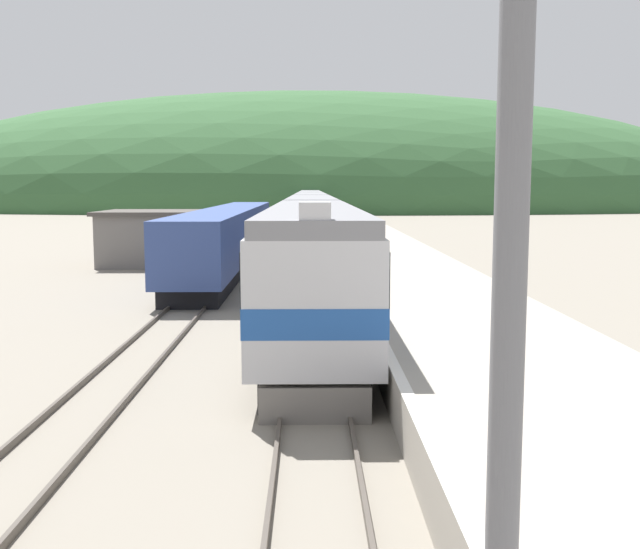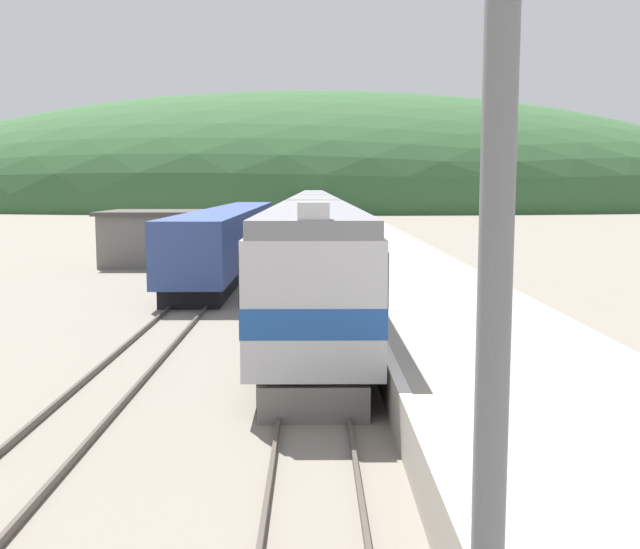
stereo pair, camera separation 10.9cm
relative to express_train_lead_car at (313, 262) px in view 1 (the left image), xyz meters
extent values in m
cube|color=#4C443D|center=(-0.72, 45.14, -2.19)|extent=(0.08, 180.00, 0.16)
cube|color=#4C443D|center=(0.72, 45.14, -2.19)|extent=(0.08, 180.00, 0.16)
cube|color=#4C443D|center=(-5.66, 45.14, -2.19)|extent=(0.08, 180.00, 0.16)
cube|color=#4C443D|center=(-4.22, 45.14, -2.19)|extent=(0.08, 180.00, 0.16)
cube|color=#9E9689|center=(4.50, 25.14, -1.74)|extent=(5.87, 140.00, 1.06)
cube|color=silver|center=(1.68, 25.14, -1.21)|extent=(0.24, 140.00, 0.01)
ellipsoid|color=#335B33|center=(0.00, 141.90, -2.27)|extent=(198.53, 89.34, 50.15)
cube|color=slate|center=(-9.80, 20.91, -0.73)|extent=(5.65, 5.84, 3.09)
cube|color=#47423D|center=(-9.80, 20.91, 0.94)|extent=(6.15, 6.34, 0.24)
cube|color=black|center=(0.00, 0.24, -1.85)|extent=(2.43, 20.30, 0.85)
cube|color=#BCBCC1|center=(0.00, 0.24, 0.03)|extent=(2.97, 21.60, 2.91)
cube|color=#1E4C99|center=(0.00, 0.24, -0.20)|extent=(3.00, 21.62, 0.64)
cube|color=black|center=(0.00, 0.24, 0.67)|extent=(2.99, 20.30, 0.87)
cube|color=slate|center=(0.00, 0.24, 1.68)|extent=(2.79, 21.60, 0.40)
cube|color=black|center=(0.00, -9.43, 0.67)|extent=(3.01, 2.20, 1.16)
cube|color=#BCBCC1|center=(0.00, -10.11, 2.06)|extent=(0.64, 0.80, 0.36)
cube|color=slate|center=(0.00, -10.36, -1.89)|extent=(2.31, 0.40, 0.77)
cube|color=black|center=(0.00, 22.68, -1.85)|extent=(2.43, 20.20, 0.85)
cube|color=#BCBCC1|center=(0.00, 22.68, 0.03)|extent=(2.97, 21.49, 2.91)
cube|color=#1E4C99|center=(0.00, 22.68, -0.20)|extent=(3.00, 21.51, 0.64)
cube|color=black|center=(0.00, 22.68, 0.67)|extent=(2.99, 20.20, 0.87)
cube|color=slate|center=(0.00, 22.68, 1.68)|extent=(2.79, 21.49, 0.40)
cube|color=black|center=(0.00, 45.08, -1.85)|extent=(2.43, 20.20, 0.85)
cube|color=#BCBCC1|center=(0.00, 45.08, 0.03)|extent=(2.97, 21.49, 2.91)
cube|color=#1E4C99|center=(0.00, 45.08, -0.20)|extent=(3.00, 21.51, 0.64)
cube|color=black|center=(0.00, 45.08, 0.67)|extent=(2.99, 20.20, 0.87)
cube|color=slate|center=(0.00, 45.08, 1.68)|extent=(2.79, 21.49, 0.40)
cube|color=black|center=(0.00, 67.47, -1.85)|extent=(2.43, 20.20, 0.85)
cube|color=#BCBCC1|center=(0.00, 67.47, 0.03)|extent=(2.97, 21.49, 2.91)
cube|color=#1E4C99|center=(0.00, 67.47, -0.20)|extent=(3.00, 21.51, 0.64)
cube|color=black|center=(0.00, 67.47, 0.67)|extent=(2.99, 20.20, 0.87)
cube|color=slate|center=(0.00, 67.47, 1.68)|extent=(2.79, 21.49, 0.40)
cube|color=black|center=(0.00, 89.87, -1.85)|extent=(2.43, 20.20, 0.85)
cube|color=#BCBCC1|center=(0.00, 89.87, 0.03)|extent=(2.97, 21.49, 2.91)
cube|color=#1E4C99|center=(0.00, 89.87, -0.20)|extent=(3.00, 21.51, 0.64)
cube|color=black|center=(0.00, 89.87, 0.67)|extent=(2.99, 20.20, 0.87)
cube|color=slate|center=(0.00, 89.87, 1.68)|extent=(2.79, 21.49, 0.40)
cube|color=black|center=(-4.94, 20.30, -1.87)|extent=(2.46, 33.09, 0.80)
cube|color=#334784|center=(-4.94, 20.30, -0.12)|extent=(2.90, 34.47, 2.70)
cylinder|color=slate|center=(1.04, -21.08, 2.11)|extent=(0.20, 0.20, 8.76)
camera|label=1|loc=(-0.11, -25.33, 2.57)|focal=42.00mm
camera|label=2|loc=(0.00, -25.33, 2.57)|focal=42.00mm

